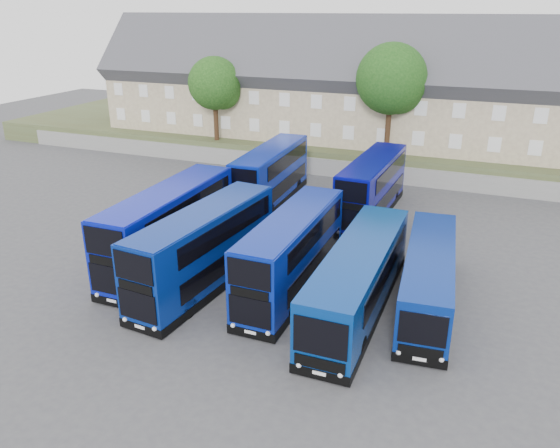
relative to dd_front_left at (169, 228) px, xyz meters
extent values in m
plane|color=#414146|center=(5.86, -3.97, -2.14)|extent=(120.00, 120.00, 0.00)
cube|color=slate|center=(5.86, 20.03, -1.39)|extent=(70.00, 0.40, 1.50)
cube|color=#4A4E2C|center=(5.86, 30.03, -1.14)|extent=(80.00, 20.00, 2.00)
cube|color=gray|center=(-18.14, 26.03, 2.86)|extent=(6.00, 8.00, 6.00)
cube|color=#36363B|center=(-18.14, 26.03, 5.86)|extent=(6.00, 10.40, 10.40)
cube|color=brown|center=(-16.64, 26.03, 9.70)|extent=(0.60, 0.90, 1.40)
cube|color=gray|center=(-12.14, 26.03, 2.86)|extent=(6.00, 8.00, 6.00)
cube|color=#36363B|center=(-12.14, 26.03, 5.86)|extent=(6.00, 10.40, 10.40)
cube|color=brown|center=(-10.64, 26.03, 9.70)|extent=(0.60, 0.90, 1.40)
cube|color=gray|center=(-6.14, 26.03, 2.86)|extent=(6.00, 8.00, 6.00)
cube|color=#36363B|center=(-6.14, 26.03, 5.86)|extent=(6.00, 10.40, 10.40)
cube|color=brown|center=(-4.64, 26.03, 9.70)|extent=(0.60, 0.90, 1.40)
cube|color=gray|center=(-0.14, 26.03, 2.86)|extent=(6.00, 8.00, 6.00)
cube|color=#36363B|center=(-0.14, 26.03, 5.86)|extent=(6.00, 10.40, 10.40)
cube|color=brown|center=(1.36, 26.03, 9.70)|extent=(0.60, 0.90, 1.40)
cube|color=gray|center=(5.86, 26.03, 2.86)|extent=(6.00, 8.00, 6.00)
cube|color=#36363B|center=(5.86, 26.03, 5.86)|extent=(6.00, 10.40, 10.40)
cube|color=brown|center=(7.36, 26.03, 9.70)|extent=(0.60, 0.90, 1.40)
cube|color=gray|center=(11.86, 26.03, 2.86)|extent=(6.00, 8.00, 6.00)
cube|color=#36363B|center=(11.86, 26.03, 5.86)|extent=(6.00, 10.40, 10.40)
cube|color=brown|center=(13.36, 26.03, 9.70)|extent=(0.60, 0.90, 1.40)
cube|color=gray|center=(17.86, 26.03, 2.86)|extent=(6.00, 8.00, 6.00)
cube|color=#36363B|center=(17.86, 26.03, 5.86)|extent=(6.00, 10.40, 10.40)
cube|color=brown|center=(19.36, 26.03, 9.70)|extent=(0.60, 0.90, 1.40)
cube|color=#0916A5|center=(0.00, 0.03, 0.21)|extent=(2.53, 10.91, 4.01)
cube|color=black|center=(0.00, 0.03, -1.84)|extent=(2.57, 10.95, 0.45)
cube|color=black|center=(0.03, -5.45, -0.60)|extent=(2.18, 0.07, 1.49)
cube|color=black|center=(0.03, -5.45, 1.38)|extent=(2.18, 0.07, 1.39)
cylinder|color=black|center=(-1.07, -3.23, -1.64)|extent=(0.30, 1.00, 1.00)
cube|color=navy|center=(3.19, -1.70, 0.12)|extent=(3.36, 10.59, 3.81)
cube|color=black|center=(3.19, -1.70, -1.84)|extent=(3.40, 10.63, 0.45)
cube|color=black|center=(2.69, -6.91, -0.67)|extent=(2.06, 0.26, 1.42)
cube|color=black|center=(2.69, -6.91, 1.22)|extent=(2.06, 0.26, 1.32)
cylinder|color=black|center=(1.88, -4.59, -1.64)|extent=(0.39, 1.02, 1.00)
cube|color=#071E91|center=(7.51, -0.39, 0.05)|extent=(2.37, 10.11, 3.69)
cube|color=black|center=(7.51, -0.39, -1.84)|extent=(2.41, 10.15, 0.45)
cube|color=black|center=(7.47, -5.47, -0.72)|extent=(1.99, 0.08, 1.38)
cube|color=black|center=(7.47, -5.47, 1.12)|extent=(1.99, 0.08, 1.28)
cylinder|color=black|center=(6.49, -3.23, -1.64)|extent=(0.31, 1.00, 1.00)
cube|color=#0922A5|center=(1.26, 11.83, 0.10)|extent=(2.64, 10.36, 3.77)
cube|color=black|center=(1.26, 11.83, -1.84)|extent=(2.68, 10.41, 0.45)
cube|color=black|center=(1.41, 6.65, -0.69)|extent=(2.04, 0.12, 1.40)
cube|color=black|center=(1.41, 6.65, 1.19)|extent=(2.04, 0.12, 1.31)
cylinder|color=black|center=(0.32, 8.85, -1.64)|extent=(0.33, 1.01, 1.00)
cube|color=#070986|center=(8.86, 11.83, 0.08)|extent=(2.75, 10.30, 3.74)
cube|color=black|center=(8.86, 11.83, -1.84)|extent=(2.79, 10.35, 0.45)
cube|color=black|center=(8.64, 6.70, -0.70)|extent=(2.02, 0.14, 1.39)
cube|color=black|center=(8.64, 6.70, 1.16)|extent=(2.02, 0.14, 1.30)
cylinder|color=black|center=(7.72, 8.97, -1.64)|extent=(0.34, 1.01, 1.00)
cube|color=navy|center=(11.19, -1.13, -0.33)|extent=(2.49, 11.88, 2.92)
cube|color=black|center=(11.19, -1.13, -1.84)|extent=(2.53, 11.92, 0.45)
cube|color=black|center=(11.19, -7.10, -0.11)|extent=(2.18, 0.06, 1.58)
cylinder|color=black|center=(10.10, -4.87, -1.64)|extent=(0.30, 1.00, 1.00)
cube|color=navy|center=(14.24, 0.61, -0.51)|extent=(3.11, 10.76, 2.57)
cube|color=black|center=(14.24, 0.61, -1.84)|extent=(3.15, 10.80, 0.45)
cube|color=black|center=(14.69, -4.71, -0.33)|extent=(1.91, 0.22, 1.41)
cylinder|color=black|center=(13.55, -2.57, -1.64)|extent=(0.38, 1.02, 1.00)
cylinder|color=#382314|center=(-8.14, 21.03, 1.74)|extent=(0.44, 0.44, 3.75)
sphere|color=#14390F|center=(-8.14, 21.03, 5.11)|extent=(4.80, 4.80, 4.80)
sphere|color=#14390F|center=(-7.54, 21.43, 4.36)|extent=(3.30, 3.30, 3.30)
cylinder|color=#382314|center=(7.86, 21.53, 2.11)|extent=(0.44, 0.44, 4.50)
sphere|color=#143D10|center=(7.86, 21.53, 6.16)|extent=(5.76, 5.76, 5.76)
sphere|color=#143D10|center=(8.46, 21.93, 5.26)|extent=(3.96, 3.96, 3.96)
camera|label=1|loc=(16.30, -24.04, 11.59)|focal=35.00mm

